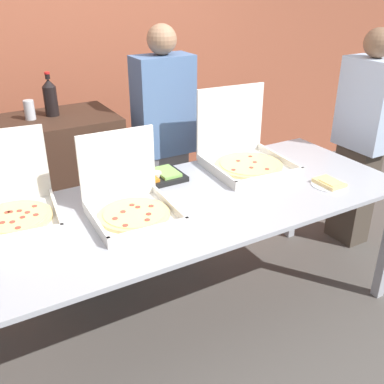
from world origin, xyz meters
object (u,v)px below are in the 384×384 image
at_px(pizza_box_far_right, 130,203).
at_px(paper_plate_front_left, 329,183).
at_px(person_guest_plaid, 362,139).
at_px(soda_bottle, 50,97).
at_px(soda_can_silver, 29,110).
at_px(person_guest_cap, 165,143).
at_px(pizza_box_far_left, 244,154).
at_px(veggie_tray, 156,177).
at_px(pizza_box_near_left, 12,205).

relative_size(pizza_box_far_right, paper_plate_front_left, 2.14).
bearing_deg(person_guest_plaid, soda_bottle, 67.77).
xyz_separation_m(soda_can_silver, person_guest_cap, (0.84, -0.21, -0.31)).
height_order(pizza_box_far_right, person_guest_plaid, person_guest_plaid).
bearing_deg(person_guest_cap, soda_can_silver, -13.70).
relative_size(soda_bottle, person_guest_cap, 0.17).
height_order(pizza_box_far_left, person_guest_cap, person_guest_cap).
height_order(veggie_tray, person_guest_plaid, person_guest_plaid).
relative_size(pizza_box_near_left, person_guest_cap, 0.29).
height_order(pizza_box_near_left, veggie_tray, pizza_box_near_left).
bearing_deg(pizza_box_far_right, soda_bottle, 98.33).
bearing_deg(paper_plate_front_left, pizza_box_near_left, 163.09).
xyz_separation_m(pizza_box_near_left, person_guest_cap, (1.13, 0.52, -0.03)).
bearing_deg(person_guest_cap, veggie_tray, 57.43).
relative_size(pizza_box_far_left, soda_can_silver, 4.34).
height_order(soda_bottle, person_guest_cap, person_guest_cap).
xyz_separation_m(pizza_box_far_right, person_guest_cap, (0.60, 0.79, -0.03)).
height_order(veggie_tray, person_guest_cap, person_guest_cap).
bearing_deg(person_guest_plaid, pizza_box_far_left, 86.41).
height_order(person_guest_cap, person_guest_plaid, person_guest_cap).
xyz_separation_m(paper_plate_front_left, soda_can_silver, (-1.40, 1.24, 0.34)).
relative_size(pizza_box_far_left, pizza_box_near_left, 1.10).
xyz_separation_m(paper_plate_front_left, person_guest_cap, (-0.56, 1.03, 0.03)).
bearing_deg(soda_bottle, soda_can_silver, -172.33).
distance_m(pizza_box_far_left, soda_can_silver, 1.39).
bearing_deg(paper_plate_front_left, pizza_box_far_right, 167.98).
distance_m(pizza_box_far_left, veggie_tray, 0.60).
height_order(pizza_box_near_left, person_guest_cap, person_guest_cap).
relative_size(soda_can_silver, person_guest_cap, 0.07).
height_order(pizza_box_far_right, soda_can_silver, soda_can_silver).
distance_m(pizza_box_near_left, paper_plate_front_left, 1.77).
xyz_separation_m(pizza_box_far_left, pizza_box_near_left, (-1.42, 0.02, -0.01)).
bearing_deg(veggie_tray, pizza_box_far_right, -132.82).
relative_size(person_guest_cap, person_guest_plaid, 1.02).
height_order(pizza_box_far_left, paper_plate_front_left, pizza_box_far_left).
height_order(soda_can_silver, person_guest_cap, person_guest_cap).
bearing_deg(pizza_box_near_left, soda_bottle, 67.06).
bearing_deg(person_guest_cap, soda_bottle, -17.82).
xyz_separation_m(pizza_box_far_right, soda_bottle, (-0.10, 1.01, 0.34)).
bearing_deg(pizza_box_near_left, person_guest_cap, 31.72).
height_order(pizza_box_far_left, soda_can_silver, pizza_box_far_left).
bearing_deg(pizza_box_far_left, person_guest_plaid, 0.70).
bearing_deg(pizza_box_far_right, person_guest_plaid, 7.98).
distance_m(soda_can_silver, person_guest_plaid, 2.34).
bearing_deg(soda_bottle, pizza_box_near_left, -119.87).
distance_m(paper_plate_front_left, person_guest_plaid, 0.88).
bearing_deg(pizza_box_far_right, soda_can_silver, 106.47).
height_order(pizza_box_far_right, pizza_box_near_left, pizza_box_near_left).
distance_m(paper_plate_front_left, soda_bottle, 1.82).
relative_size(pizza_box_near_left, soda_bottle, 1.76).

